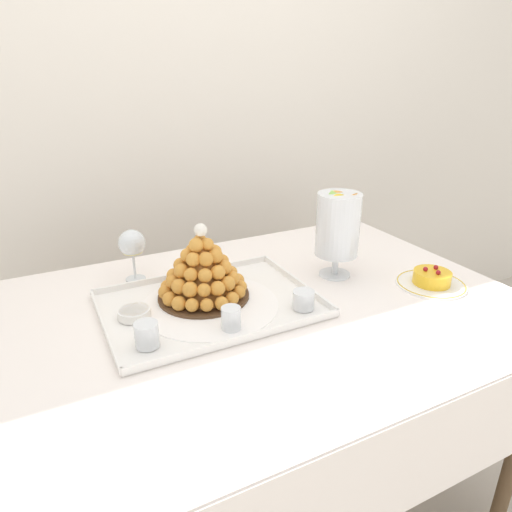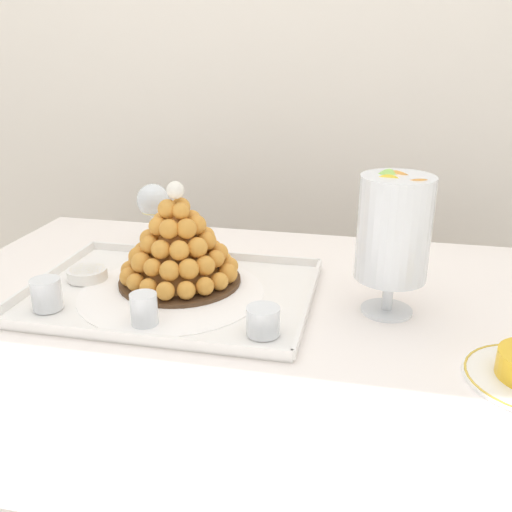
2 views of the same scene
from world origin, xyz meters
name	(u,v)px [view 1 (image 1 of 2)]	position (x,y,z in m)	size (l,w,h in m)	color
ground_plane	(270,501)	(0.00, 0.00, 0.00)	(12.00, 12.00, 0.00)	beige
backdrop_wall	(169,100)	(0.00, 0.86, 1.25)	(4.80, 0.10, 2.50)	silver
buffet_table	(273,330)	(0.00, 0.00, 0.68)	(1.36, 1.02, 0.77)	brown
serving_tray	(210,305)	(-0.16, 0.06, 0.77)	(0.57, 0.41, 0.02)	white
croquembouche	(202,271)	(-0.16, 0.11, 0.85)	(0.25, 0.25, 0.22)	#4C331E
dessert_cup_left	(147,336)	(-0.37, -0.06, 0.80)	(0.06, 0.06, 0.06)	silver
dessert_cup_mid_left	(231,319)	(-0.16, -0.08, 0.80)	(0.05, 0.05, 0.06)	silver
dessert_cup_centre	(303,300)	(0.05, -0.07, 0.80)	(0.06, 0.06, 0.05)	silver
creme_brulee_ramekin	(134,313)	(-0.36, 0.08, 0.79)	(0.08, 0.08, 0.02)	white
macaron_goblet	(338,226)	(0.26, 0.07, 0.93)	(0.13, 0.13, 0.28)	white
fruit_tart_plate	(431,280)	(0.48, -0.12, 0.78)	(0.20, 0.20, 0.06)	white
wine_glass	(132,245)	(-0.30, 0.32, 0.88)	(0.08, 0.08, 0.16)	silver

